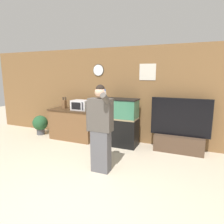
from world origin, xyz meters
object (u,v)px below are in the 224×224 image
Objects in this scene: tv_on_stand at (179,137)px; person_standing at (100,128)px; counter_island at (73,124)px; microwave at (80,105)px; aquarium_on_stand at (120,122)px; knife_block at (64,104)px; potted_plant at (40,124)px.

person_standing is at bearing -128.68° from tv_on_stand.
counter_island is 2.88× the size of microwave.
tv_on_stand is (1.49, 0.13, -0.25)m from aquarium_on_stand.
tv_on_stand is at bearing 2.21° from knife_block.
knife_block is 1.11m from potted_plant.
tv_on_stand is (2.66, 0.17, -0.64)m from microwave.
person_standing is (0.17, -1.52, 0.25)m from aquarium_on_stand.
counter_island is at bearing -176.64° from tv_on_stand.
aquarium_on_stand is 1.52m from tv_on_stand.
microwave is 0.78× the size of potted_plant.
aquarium_on_stand is (1.77, -0.01, -0.38)m from knife_block.
knife_block is 1.81m from aquarium_on_stand.
person_standing is at bearing -27.08° from potted_plant.
person_standing is (1.62, -1.47, 0.44)m from counter_island.
person_standing reaches higher than potted_plant.
counter_island is at bearing 137.67° from person_standing.
microwave is 1.63m from potted_plant.
microwave is at bearing 1.18° from potted_plant.
person_standing reaches higher than microwave.
aquarium_on_stand is 2.67m from potted_plant.
microwave is at bearing 132.42° from person_standing.
person_standing reaches higher than counter_island.
aquarium_on_stand is at bearing -0.16° from knife_block.
tv_on_stand is at bearing 5.01° from aquarium_on_stand.
person_standing is at bearing -47.58° from microwave.
potted_plant is (-0.89, -0.08, -0.67)m from knife_block.
potted_plant is at bearing -178.44° from aquarium_on_stand.
potted_plant is at bearing -177.20° from tv_on_stand.
tv_on_stand is 4.15m from potted_plant.
knife_block is 0.27× the size of aquarium_on_stand.
microwave is (0.27, 0.00, 0.58)m from counter_island.
knife_block is 0.56× the size of potted_plant.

